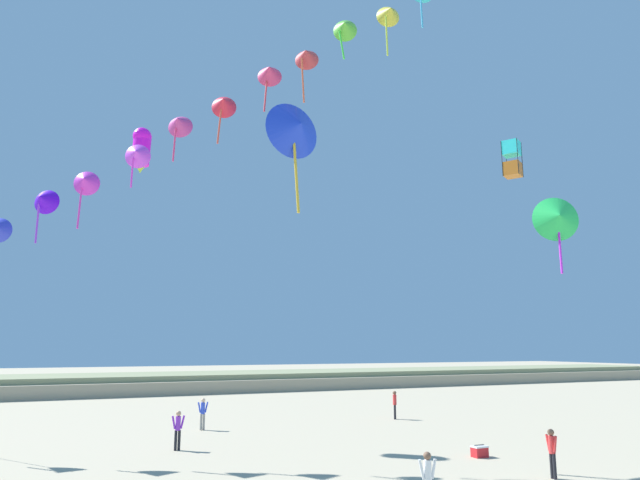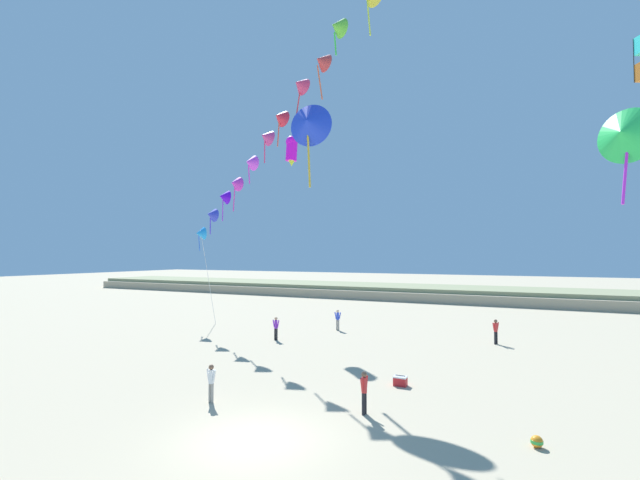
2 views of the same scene
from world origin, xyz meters
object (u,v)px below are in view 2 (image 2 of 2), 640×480
Objects in this scene: large_kite_outer_drift at (292,150)px; person_mid_center at (364,390)px; person_near_left at (211,381)px; person_far_right at (496,330)px; person_far_left at (338,318)px; beach_cooler at (400,381)px; beach_ball at (537,442)px; person_near_right at (276,327)px; large_kite_mid_trail at (624,134)px; large_kite_high_solo at (309,123)px.

person_mid_center is at bearing -52.44° from large_kite_outer_drift.
person_near_left is 22.08m from large_kite_outer_drift.
person_far_left is at bearing 178.44° from person_far_right.
beach_cooler reaches higher than beach_ball.
person_near_left is at bearing -70.25° from person_near_right.
person_far_left is 4.37× the size of beach_ball.
large_kite_outer_drift is 27.06m from beach_ball.
person_near_left is at bearing -119.42° from person_far_right.
person_far_left is 2.74× the size of beach_cooler.
person_near_left is 19.17m from person_far_right.
beach_cooler is (8.04, -11.65, -0.70)m from person_far_left.
large_kite_high_solo is at bearing -179.33° from large_kite_mid_trail.
beach_cooler is at bearing -106.12° from person_far_right.
person_near_left reaches higher than beach_cooler.
person_near_right is 12.11m from beach_cooler.
person_near_right is at bearing 109.75° from person_near_left.
person_far_right reaches higher than person_near_left.
large_kite_outer_drift reaches higher than person_near_right.
person_mid_center is 3.98m from beach_cooler.
beach_ball is (11.45, 1.15, -0.68)m from person_near_left.
person_far_right is at bearing 60.58° from person_near_left.
beach_ball is at bearing -38.33° from beach_cooler.
large_kite_high_solo is at bearing -35.91° from person_near_right.
large_kite_mid_trail is at bearing 38.78° from person_mid_center.
person_far_left is 15.22m from large_kite_high_solo.
person_far_right is at bearing 97.45° from beach_ball.
large_kite_outer_drift reaches higher than person_far_left.
large_kite_mid_trail is at bearing 30.48° from person_near_left.
large_kite_mid_trail is 1.77× the size of large_kite_outer_drift.
large_kite_outer_drift is at bearing 160.12° from large_kite_mid_trail.
person_mid_center reaches higher than beach_cooler.
beach_ball is at bearing -33.90° from person_near_right.
beach_cooler is at bearing -28.35° from large_kite_high_solo.
person_far_left reaches higher than person_near_left.
person_near_right is 22.06m from large_kite_mid_trail.
large_kite_mid_trail is (19.38, -2.71, 10.17)m from person_near_right.
large_kite_outer_drift reaches higher than person_far_right.
person_near_right reaches higher than beach_ball.
person_far_right is at bearing 39.52° from large_kite_high_solo.
large_kite_high_solo reaches higher than person_far_right.
person_near_left is 0.29× the size of large_kite_high_solo.
large_kite_outer_drift reaches higher than person_near_left.
beach_ball is at bearing -33.19° from large_kite_high_solo.
large_kite_high_solo reaches higher than person_near_left.
person_mid_center reaches higher than beach_ball.
person_near_left is 20.39m from large_kite_mid_trail.
person_far_left reaches higher than person_mid_center.
person_near_right reaches higher than person_near_left.
person_far_right is at bearing 20.33° from person_near_right.
person_near_left is 17.11m from person_far_left.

